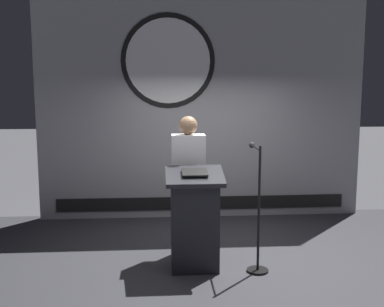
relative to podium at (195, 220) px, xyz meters
name	(u,v)px	position (x,y,z in m)	size (l,w,h in m)	color
ground_plane	(216,282)	(0.28, 0.28, -0.86)	(40.00, 40.00, 0.00)	#4C4C51
stage_platform	(216,270)	(0.28, 0.28, -0.71)	(6.40, 4.00, 0.30)	#333338
banner_display	(201,107)	(0.26, 2.12, 1.15)	(4.98, 0.12, 3.39)	#9E9EA3
podium	(195,220)	(0.00, 0.00, 0.00)	(0.64, 0.50, 1.14)	#26262B
speaker_person	(188,184)	(-0.04, 0.48, 0.31)	(0.40, 0.26, 1.69)	black
microphone_stand	(257,226)	(0.69, -0.09, -0.06)	(0.24, 0.60, 1.41)	black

